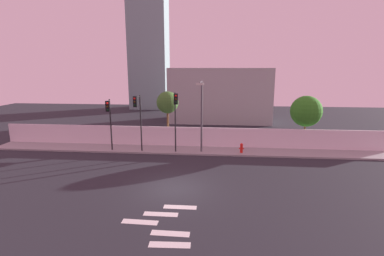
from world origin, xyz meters
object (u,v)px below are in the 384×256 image
at_px(traffic_light_left, 138,112).
at_px(street_lamp_curbside, 201,110).
at_px(traffic_light_center, 109,114).
at_px(roadside_tree_leftmost, 168,103).
at_px(traffic_light_right, 176,110).
at_px(roadside_tree_midleft, 306,111).
at_px(fire_hydrant, 241,148).

relative_size(traffic_light_left, street_lamp_curbside, 0.80).
relative_size(traffic_light_center, roadside_tree_leftmost, 0.88).
distance_m(traffic_light_right, roadside_tree_leftmost, 3.85).
xyz_separation_m(traffic_light_center, traffic_light_right, (5.70, 0.28, 0.39)).
height_order(traffic_light_left, traffic_light_center, traffic_light_left).
height_order(street_lamp_curbside, roadside_tree_leftmost, street_lamp_curbside).
relative_size(roadside_tree_leftmost, roadside_tree_midleft, 1.06).
height_order(traffic_light_left, traffic_light_right, traffic_light_right).
bearing_deg(roadside_tree_midleft, traffic_light_left, -166.26).
relative_size(traffic_light_right, street_lamp_curbside, 0.84).
distance_m(fire_hydrant, roadside_tree_leftmost, 8.35).
distance_m(traffic_light_center, street_lamp_curbside, 7.89).
distance_m(street_lamp_curbside, fire_hydrant, 4.81).
bearing_deg(traffic_light_left, traffic_light_center, -174.74).
height_order(traffic_light_left, roadside_tree_midleft, traffic_light_left).
xyz_separation_m(traffic_light_left, traffic_light_center, (-2.47, -0.23, -0.22)).
relative_size(traffic_light_left, roadside_tree_midleft, 1.01).
xyz_separation_m(fire_hydrant, roadside_tree_midleft, (6.08, 3.00, 2.83)).
height_order(traffic_light_left, street_lamp_curbside, street_lamp_curbside).
xyz_separation_m(fire_hydrant, roadside_tree_leftmost, (-6.98, 3.00, 3.48)).
bearing_deg(fire_hydrant, traffic_light_right, -173.78).
height_order(street_lamp_curbside, fire_hydrant, street_lamp_curbside).
bearing_deg(traffic_light_center, roadside_tree_midleft, 12.57).
bearing_deg(traffic_light_right, roadside_tree_leftmost, 110.07).
bearing_deg(roadside_tree_leftmost, traffic_light_center, -138.41).
height_order(street_lamp_curbside, roadside_tree_midleft, street_lamp_curbside).
bearing_deg(fire_hydrant, traffic_light_center, -175.51).
bearing_deg(traffic_light_right, fire_hydrant, 6.22).
relative_size(street_lamp_curbside, fire_hydrant, 7.34).
bearing_deg(traffic_light_right, traffic_light_center, -177.22).
height_order(traffic_light_left, fire_hydrant, traffic_light_left).
xyz_separation_m(traffic_light_center, street_lamp_curbside, (7.86, 0.58, 0.38)).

